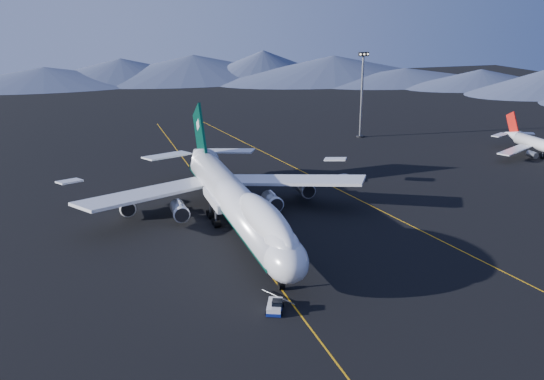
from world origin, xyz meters
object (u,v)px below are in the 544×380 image
object	(u,v)px
boeing_747	(236,200)
service_van	(347,178)
pushback_tug	(275,307)
floodlight_mast	(362,95)

from	to	relation	value
boeing_747	service_van	xyz separation A→B (m)	(33.72, 23.28, -5.05)
pushback_tug	floodlight_mast	distance (m)	118.26
boeing_747	floodlight_mast	xyz separation A→B (m)	(58.78, 67.55, 7.66)
boeing_747	floodlight_mast	world-z (taller)	floodlight_mast
boeing_747	pushback_tug	world-z (taller)	boeing_747
pushback_tug	service_van	world-z (taller)	pushback_tug
service_van	floodlight_mast	world-z (taller)	floodlight_mast
service_van	floodlight_mast	distance (m)	52.44
service_van	floodlight_mast	bearing A→B (deg)	40.42
pushback_tug	floodlight_mast	size ratio (longest dim) A/B	0.17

